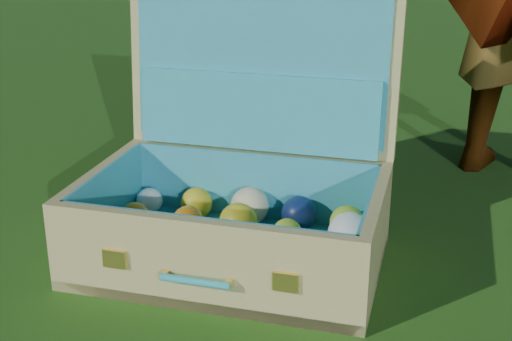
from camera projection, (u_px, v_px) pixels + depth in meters
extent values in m
plane|color=#215114|center=(152.00, 264.00, 1.59)|extent=(60.00, 60.00, 0.00)
cube|color=tan|center=(232.00, 258.00, 1.59)|extent=(0.76, 0.65, 0.02)
cube|color=tan|center=(200.00, 266.00, 1.37)|extent=(0.61, 0.27, 0.19)
cube|color=tan|center=(256.00, 189.00, 1.74)|extent=(0.61, 0.27, 0.19)
cube|color=tan|center=(102.00, 208.00, 1.63)|extent=(0.17, 0.36, 0.19)
cube|color=tan|center=(375.00, 240.00, 1.48)|extent=(0.17, 0.36, 0.19)
cube|color=teal|center=(232.00, 252.00, 1.58)|extent=(0.70, 0.59, 0.01)
cube|color=teal|center=(203.00, 257.00, 1.38)|extent=(0.56, 0.24, 0.17)
cube|color=teal|center=(255.00, 187.00, 1.72)|extent=(0.56, 0.24, 0.17)
cube|color=teal|center=(107.00, 204.00, 1.63)|extent=(0.15, 0.36, 0.17)
cube|color=teal|center=(368.00, 234.00, 1.48)|extent=(0.15, 0.36, 0.17)
cube|color=tan|center=(262.00, 59.00, 1.67)|extent=(0.63, 0.32, 0.43)
cube|color=teal|center=(259.00, 60.00, 1.65)|extent=(0.57, 0.27, 0.38)
cube|color=teal|center=(257.00, 112.00, 1.68)|extent=(0.55, 0.26, 0.18)
cube|color=#F2C659|center=(115.00, 259.00, 1.40)|extent=(0.05, 0.03, 0.04)
cube|color=#F2C659|center=(286.00, 282.00, 1.32)|extent=(0.05, 0.03, 0.04)
cylinder|color=teal|center=(195.00, 281.00, 1.35)|extent=(0.14, 0.07, 0.02)
cube|color=#F2C659|center=(165.00, 275.00, 1.37)|extent=(0.02, 0.02, 0.01)
cube|color=#F2C659|center=(229.00, 284.00, 1.34)|extent=(0.02, 0.02, 0.01)
sphere|color=#B4170E|center=(98.00, 251.00, 1.52)|extent=(0.05, 0.05, 0.05)
sphere|color=#B9D533|center=(153.00, 257.00, 1.48)|extent=(0.07, 0.07, 0.07)
sphere|color=#0E1D46|center=(209.00, 264.00, 1.46)|extent=(0.06, 0.06, 0.06)
sphere|color=#B9D533|center=(277.00, 270.00, 1.42)|extent=(0.08, 0.08, 0.08)
sphere|color=#B9D533|center=(334.00, 280.00, 1.38)|extent=(0.08, 0.08, 0.08)
sphere|color=beige|center=(120.00, 230.00, 1.59)|extent=(0.07, 0.07, 0.07)
sphere|color=#B4170E|center=(171.00, 243.00, 1.56)|extent=(0.05, 0.05, 0.05)
sphere|color=#B9D533|center=(228.00, 247.00, 1.53)|extent=(0.06, 0.06, 0.06)
sphere|color=orange|center=(281.00, 257.00, 1.49)|extent=(0.06, 0.06, 0.06)
sphere|color=white|center=(339.00, 258.00, 1.45)|extent=(0.09, 0.09, 0.09)
sphere|color=orange|center=(135.00, 216.00, 1.67)|extent=(0.07, 0.07, 0.07)
sphere|color=orange|center=(188.00, 221.00, 1.64)|extent=(0.07, 0.07, 0.07)
sphere|color=gold|center=(238.00, 222.00, 1.62)|extent=(0.09, 0.09, 0.09)
sphere|color=#B9D533|center=(287.00, 233.00, 1.59)|extent=(0.07, 0.07, 0.07)
sphere|color=white|center=(350.00, 234.00, 1.55)|extent=(0.10, 0.10, 0.10)
sphere|color=white|center=(150.00, 200.00, 1.76)|extent=(0.06, 0.06, 0.06)
sphere|color=gold|center=(196.00, 203.00, 1.73)|extent=(0.08, 0.08, 0.08)
sphere|color=beige|center=(250.00, 206.00, 1.70)|extent=(0.09, 0.09, 0.09)
sphere|color=#0E1D46|center=(299.00, 214.00, 1.66)|extent=(0.08, 0.08, 0.08)
sphere|color=#B9D533|center=(347.00, 223.00, 1.62)|extent=(0.08, 0.08, 0.08)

